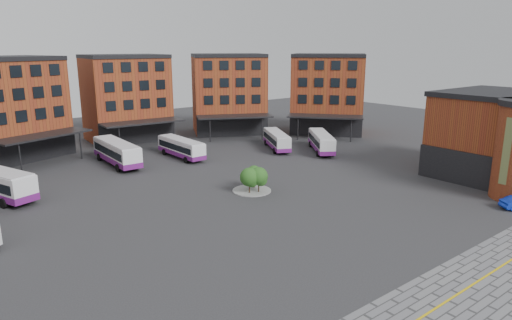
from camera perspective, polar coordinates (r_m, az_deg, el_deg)
ground at (r=42.22m, az=7.46°, el=-8.33°), size 160.00×160.00×0.00m
yellow_line at (r=36.63m, az=26.14°, el=-13.35°), size 26.00×0.15×0.02m
main_building at (r=69.83m, az=-18.57°, el=6.13°), size 94.14×42.48×14.60m
east_building at (r=62.73m, az=28.39°, el=2.54°), size 17.40×15.40×10.60m
tree_island at (r=50.92m, az=-0.22°, el=-2.24°), size 4.40×4.40×2.98m
bus_c at (r=65.68m, az=-17.01°, el=0.94°), size 3.21×11.70×3.27m
bus_d at (r=67.67m, az=-9.34°, el=1.54°), size 2.62×10.02×2.81m
bus_e at (r=72.56m, az=2.59°, el=2.53°), size 6.44×9.69×2.74m
bus_f at (r=71.50m, az=8.16°, el=2.29°), size 7.91×9.76×2.90m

